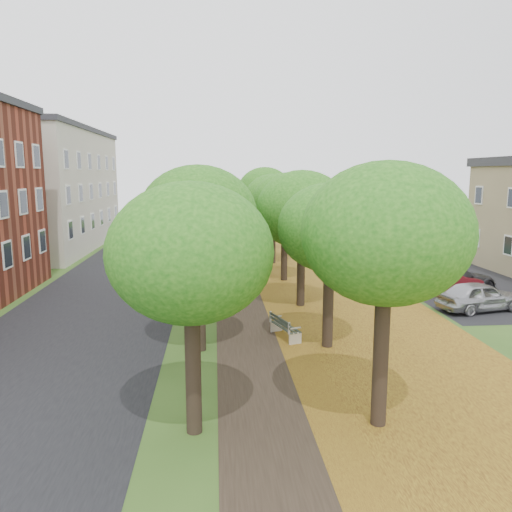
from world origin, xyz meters
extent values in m
plane|color=#2D4C19|center=(0.00, 0.00, 0.00)|extent=(120.00, 120.00, 0.00)
cube|color=black|center=(-7.50, 15.00, 0.00)|extent=(8.00, 70.00, 0.01)
cube|color=black|center=(0.00, 15.00, 0.00)|extent=(3.20, 70.00, 0.01)
cube|color=olive|center=(5.00, 15.00, 0.01)|extent=(7.50, 70.00, 0.01)
cube|color=black|center=(13.50, 16.00, 0.00)|extent=(9.00, 16.00, 0.01)
cylinder|color=black|center=(-2.20, 0.00, 1.67)|extent=(0.40, 0.40, 3.33)
ellipsoid|color=#175511|center=(-2.20, 0.00, 4.72)|extent=(4.28, 4.28, 3.64)
cylinder|color=black|center=(-2.20, 6.00, 1.67)|extent=(0.40, 0.40, 3.33)
ellipsoid|color=#175511|center=(-2.20, 6.00, 4.72)|extent=(4.28, 4.28, 3.64)
cylinder|color=black|center=(-2.20, 12.00, 1.67)|extent=(0.40, 0.40, 3.33)
ellipsoid|color=#175511|center=(-2.20, 12.00, 4.72)|extent=(4.28, 4.28, 3.64)
cylinder|color=black|center=(-2.20, 18.00, 1.67)|extent=(0.40, 0.40, 3.33)
ellipsoid|color=#175511|center=(-2.20, 18.00, 4.72)|extent=(4.28, 4.28, 3.64)
cylinder|color=black|center=(-2.20, 24.00, 1.67)|extent=(0.40, 0.40, 3.33)
ellipsoid|color=#175511|center=(-2.20, 24.00, 4.72)|extent=(4.28, 4.28, 3.64)
cylinder|color=black|center=(-2.20, 30.00, 1.67)|extent=(0.40, 0.40, 3.33)
ellipsoid|color=#175511|center=(-2.20, 30.00, 4.72)|extent=(4.28, 4.28, 3.64)
cylinder|color=black|center=(2.60, 0.00, 1.67)|extent=(0.40, 0.40, 3.33)
ellipsoid|color=#175511|center=(2.60, 0.00, 4.72)|extent=(4.28, 4.28, 3.64)
cylinder|color=black|center=(2.60, 6.00, 1.67)|extent=(0.40, 0.40, 3.33)
ellipsoid|color=#175511|center=(2.60, 6.00, 4.72)|extent=(4.28, 4.28, 3.64)
cylinder|color=black|center=(2.60, 12.00, 1.67)|extent=(0.40, 0.40, 3.33)
ellipsoid|color=#175511|center=(2.60, 12.00, 4.72)|extent=(4.28, 4.28, 3.64)
cylinder|color=black|center=(2.60, 18.00, 1.67)|extent=(0.40, 0.40, 3.33)
ellipsoid|color=#175511|center=(2.60, 18.00, 4.72)|extent=(4.28, 4.28, 3.64)
cylinder|color=black|center=(2.60, 24.00, 1.67)|extent=(0.40, 0.40, 3.33)
ellipsoid|color=#175511|center=(2.60, 24.00, 4.72)|extent=(4.28, 4.28, 3.64)
cylinder|color=black|center=(2.60, 30.00, 1.67)|extent=(0.40, 0.40, 3.33)
ellipsoid|color=#175511|center=(2.60, 30.00, 4.72)|extent=(4.28, 4.28, 3.64)
cube|color=beige|center=(-17.00, 33.00, 5.00)|extent=(10.00, 20.00, 10.00)
cube|color=#2D2D33|center=(-17.00, 33.00, 10.20)|extent=(10.30, 20.30, 0.40)
cube|color=#242D26|center=(1.15, 7.12, 0.47)|extent=(1.04, 1.92, 0.04)
cube|color=#242D26|center=(0.89, 7.04, 0.75)|extent=(0.63, 1.79, 0.27)
cube|color=silver|center=(1.41, 6.32, 0.23)|extent=(0.51, 0.22, 0.47)
cube|color=silver|center=(0.88, 7.93, 0.23)|extent=(0.51, 0.22, 0.47)
cube|color=silver|center=(1.41, 6.32, 0.65)|extent=(0.46, 0.21, 0.04)
cube|color=silver|center=(0.88, 7.93, 0.65)|extent=(0.46, 0.21, 0.04)
imported|color=#A5A4A9|center=(11.00, 10.36, 0.71)|extent=(4.43, 2.53, 1.42)
imported|color=maroon|center=(11.00, 13.97, 0.66)|extent=(4.10, 1.74, 1.32)
imported|color=#303135|center=(11.78, 14.49, 0.69)|extent=(5.05, 2.76, 1.39)
imported|color=beige|center=(11.00, 18.09, 0.63)|extent=(4.81, 2.90, 1.25)
camera|label=1|loc=(-1.61, -11.92, 6.52)|focal=35.00mm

